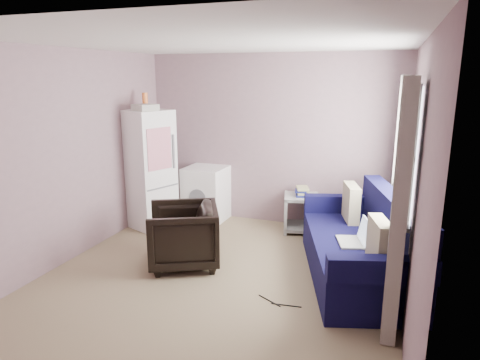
# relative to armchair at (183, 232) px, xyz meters

# --- Properties ---
(room) EXTENTS (3.84, 4.24, 2.54)m
(room) POSITION_rel_armchair_xyz_m (0.55, -0.24, 0.85)
(room) COLOR #8B785B
(room) RESTS_ON ground
(armchair) EXTENTS (1.00, 1.02, 0.80)m
(armchair) POSITION_rel_armchair_xyz_m (0.00, 0.00, 0.00)
(armchair) COLOR black
(armchair) RESTS_ON ground
(fridge) EXTENTS (0.76, 0.76, 1.95)m
(fridge) POSITION_rel_armchair_xyz_m (-1.08, 1.07, 0.47)
(fridge) COLOR white
(fridge) RESTS_ON ground
(washing_machine) EXTENTS (0.61, 0.62, 0.83)m
(washing_machine) POSITION_rel_armchair_xyz_m (-0.41, 1.58, 0.03)
(washing_machine) COLOR white
(washing_machine) RESTS_ON ground
(side_table) EXTENTS (0.57, 0.57, 0.65)m
(side_table) POSITION_rel_armchair_xyz_m (1.07, 1.58, -0.09)
(side_table) COLOR #9A9D99
(side_table) RESTS_ON ground
(sofa) EXTENTS (1.52, 2.28, 0.94)m
(sofa) POSITION_rel_armchair_xyz_m (2.00, 0.36, -0.06)
(sofa) COLOR #0D0C38
(sofa) RESTS_ON ground
(window_dressing) EXTENTS (0.17, 2.62, 2.18)m
(window_dressing) POSITION_rel_armchair_xyz_m (2.32, 0.45, 0.71)
(window_dressing) COLOR white
(window_dressing) RESTS_ON ground
(floor_cables) EXTENTS (0.46, 0.16, 0.01)m
(floor_cables) POSITION_rel_armchair_xyz_m (1.28, -0.50, -0.39)
(floor_cables) COLOR black
(floor_cables) RESTS_ON ground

